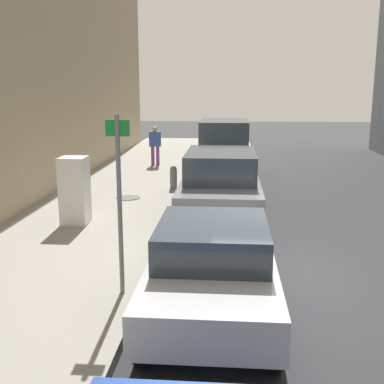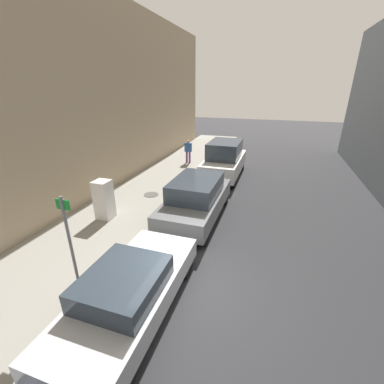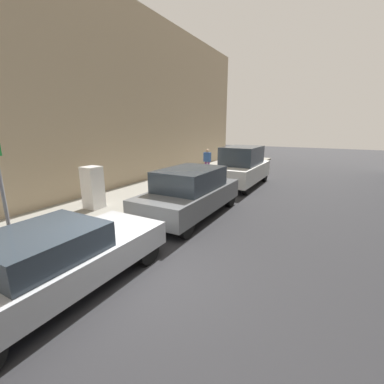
{
  "view_description": "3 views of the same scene",
  "coord_description": "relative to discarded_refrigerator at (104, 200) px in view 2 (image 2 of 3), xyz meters",
  "views": [
    {
      "loc": [
        -0.91,
        -8.12,
        3.31
      ],
      "look_at": [
        -1.66,
        1.22,
        1.26
      ],
      "focal_mm": 45.0,
      "sensor_mm": 36.0,
      "label": 1
    },
    {
      "loc": [
        1.67,
        -5.1,
        5.09
      ],
      "look_at": [
        -1.22,
        3.69,
        1.27
      ],
      "focal_mm": 24.0,
      "sensor_mm": 36.0,
      "label": 2
    },
    {
      "loc": [
        3.23,
        -3.75,
        3.15
      ],
      "look_at": [
        -1.15,
        4.12,
        0.85
      ],
      "focal_mm": 24.0,
      "sensor_mm": 36.0,
      "label": 3
    }
  ],
  "objects": [
    {
      "name": "manhole_cover",
      "position": [
        0.67,
        2.67,
        -0.78
      ],
      "size": [
        0.7,
        0.7,
        0.02
      ],
      "primitive_type": "cylinder",
      "color": "#47443F",
      "rests_on": "sidewalk_slab"
    },
    {
      "name": "fire_hydrant",
      "position": [
        1.83,
        4.05,
        -0.4
      ],
      "size": [
        0.22,
        0.22,
        0.75
      ],
      "color": "slate",
      "rests_on": "sidewalk_slab"
    },
    {
      "name": "ground_plane",
      "position": [
        4.5,
        -2.56,
        -0.96
      ],
      "size": [
        80.0,
        80.0,
        0.0
      ],
      "primitive_type": "plane",
      "color": "#28282B"
    },
    {
      "name": "discarded_refrigerator",
      "position": [
        0.0,
        0.0,
        0.0
      ],
      "size": [
        0.6,
        0.61,
        1.57
      ],
      "color": "white",
      "rests_on": "sidewalk_slab"
    },
    {
      "name": "parked_van_white",
      "position": [
        3.36,
        7.06,
        0.09
      ],
      "size": [
        1.97,
        4.66,
        2.13
      ],
      "color": "silver",
      "rests_on": "ground"
    },
    {
      "name": "parked_sedan_silver",
      "position": [
        3.36,
        -3.75,
        -0.25
      ],
      "size": [
        1.81,
        4.53,
        1.38
      ],
      "color": "silver",
      "rests_on": "ground"
    },
    {
      "name": "sidewalk_slab",
      "position": [
        0.29,
        -2.56,
        -0.87
      ],
      "size": [
        3.93,
        44.0,
        0.18
      ],
      "primitive_type": "cube",
      "color": "gray",
      "rests_on": "ground"
    },
    {
      "name": "street_sign_post",
      "position": [
        1.96,
        -3.79,
        0.75
      ],
      "size": [
        0.36,
        0.07,
        2.75
      ],
      "color": "slate",
      "rests_on": "sidewalk_slab"
    },
    {
      "name": "parked_suv_gray",
      "position": [
        3.36,
        1.41,
        -0.08
      ],
      "size": [
        1.96,
        4.67,
        1.73
      ],
      "color": "slate",
      "rests_on": "ground"
    },
    {
      "name": "pedestrian_walking_far",
      "position": [
        0.55,
        8.62,
        0.12
      ],
      "size": [
        0.46,
        0.22,
        1.59
      ],
      "rotation": [
        0.0,
        0.0,
        2.16
      ],
      "color": "#7A3D7F",
      "rests_on": "sidewalk_slab"
    }
  ]
}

